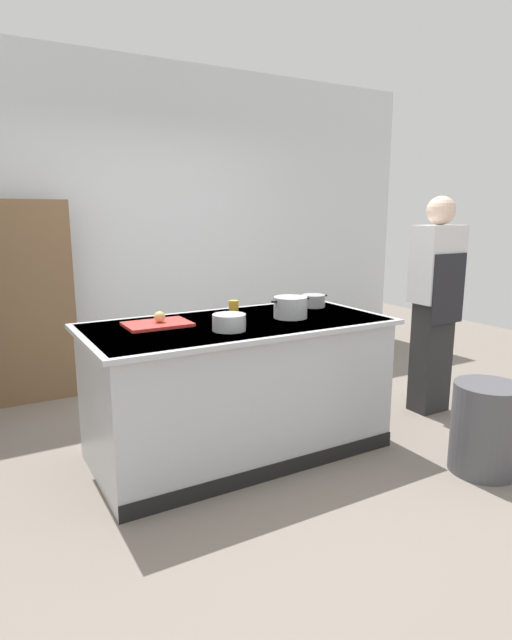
# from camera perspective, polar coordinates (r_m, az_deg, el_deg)

# --- Properties ---
(ground_plane) EXTENTS (10.00, 10.00, 0.00)m
(ground_plane) POSITION_cam_1_polar(r_m,az_deg,el_deg) (3.69, -1.88, -14.00)
(ground_plane) COLOR slate
(back_wall) EXTENTS (6.40, 0.12, 3.00)m
(back_wall) POSITION_cam_1_polar(r_m,az_deg,el_deg) (5.28, -12.92, 10.34)
(back_wall) COLOR silver
(back_wall) RESTS_ON ground_plane
(counter_island) EXTENTS (1.98, 0.98, 0.90)m
(counter_island) POSITION_cam_1_polar(r_m,az_deg,el_deg) (3.51, -1.93, -7.15)
(counter_island) COLOR #B7BABF
(counter_island) RESTS_ON ground_plane
(cutting_board) EXTENTS (0.40, 0.28, 0.02)m
(cutting_board) POSITION_cam_1_polar(r_m,az_deg,el_deg) (3.33, -10.70, -0.46)
(cutting_board) COLOR red
(cutting_board) RESTS_ON counter_island
(onion) EXTENTS (0.07, 0.07, 0.07)m
(onion) POSITION_cam_1_polar(r_m,az_deg,el_deg) (3.33, -10.46, 0.34)
(onion) COLOR tan
(onion) RESTS_ON cutting_board
(stock_pot) EXTENTS (0.29, 0.23, 0.14)m
(stock_pot) POSITION_cam_1_polar(r_m,az_deg,el_deg) (3.52, 3.77, 1.39)
(stock_pot) COLOR #B7BABF
(stock_pot) RESTS_ON counter_island
(sauce_pan) EXTENTS (0.24, 0.17, 0.09)m
(sauce_pan) POSITION_cam_1_polar(r_m,az_deg,el_deg) (3.95, 6.27, 2.10)
(sauce_pan) COLOR #99999E
(sauce_pan) RESTS_ON counter_island
(mixing_bowl) EXTENTS (0.20, 0.20, 0.10)m
(mixing_bowl) POSITION_cam_1_polar(r_m,az_deg,el_deg) (3.15, -2.95, -0.25)
(mixing_bowl) COLOR #B7BABF
(mixing_bowl) RESTS_ON counter_island
(juice_cup) EXTENTS (0.07, 0.07, 0.10)m
(juice_cup) POSITION_cam_1_polar(r_m,az_deg,el_deg) (3.63, -2.45, 1.37)
(juice_cup) COLOR yellow
(juice_cup) RESTS_ON counter_island
(trash_bin) EXTENTS (0.41, 0.41, 0.57)m
(trash_bin) POSITION_cam_1_polar(r_m,az_deg,el_deg) (3.61, 23.70, -10.73)
(trash_bin) COLOR #4C4C51
(trash_bin) RESTS_ON ground_plane
(person_chef) EXTENTS (0.38, 0.25, 1.72)m
(person_chef) POSITION_cam_1_polar(r_m,az_deg,el_deg) (4.37, 18.94, 2.04)
(person_chef) COLOR #292929
(person_chef) RESTS_ON ground_plane
(bookshelf) EXTENTS (1.10, 0.31, 1.70)m
(bookshelf) POSITION_cam_1_polar(r_m,az_deg,el_deg) (4.81, -25.85, 1.58)
(bookshelf) COLOR brown
(bookshelf) RESTS_ON ground_plane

